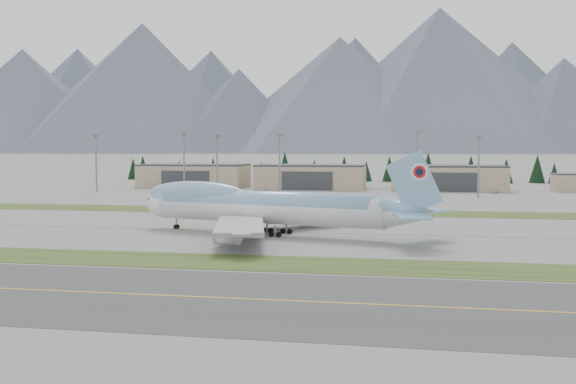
% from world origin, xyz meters
% --- Properties ---
extents(ground, '(7000.00, 7000.00, 0.00)m').
position_xyz_m(ground, '(0.00, 0.00, 0.00)').
color(ground, slate).
rests_on(ground, ground).
extents(grass_strip_near, '(400.00, 14.00, 0.08)m').
position_xyz_m(grass_strip_near, '(0.00, -38.00, 0.00)').
color(grass_strip_near, '#254117').
rests_on(grass_strip_near, ground).
extents(grass_strip_far, '(400.00, 18.00, 0.08)m').
position_xyz_m(grass_strip_far, '(0.00, 45.00, 0.00)').
color(grass_strip_far, '#254117').
rests_on(grass_strip_far, ground).
extents(asphalt_taxiway, '(400.00, 32.00, 0.04)m').
position_xyz_m(asphalt_taxiway, '(0.00, -62.00, 0.00)').
color(asphalt_taxiway, '#333333').
rests_on(asphalt_taxiway, ground).
extents(taxiway_line_main, '(400.00, 0.40, 0.02)m').
position_xyz_m(taxiway_line_main, '(0.00, 0.00, 0.00)').
color(taxiway_line_main, gold).
rests_on(taxiway_line_main, ground).
extents(taxiway_line_near, '(400.00, 0.40, 0.02)m').
position_xyz_m(taxiway_line_near, '(0.00, -62.00, 0.00)').
color(taxiway_line_near, gold).
rests_on(taxiway_line_near, ground).
extents(boeing_747_freighter, '(68.07, 56.80, 17.90)m').
position_xyz_m(boeing_747_freighter, '(-2.97, -4.71, 5.90)').
color(boeing_747_freighter, white).
rests_on(boeing_747_freighter, ground).
extents(hangar_left, '(48.00, 26.60, 10.80)m').
position_xyz_m(hangar_left, '(-70.00, 149.90, 5.39)').
color(hangar_left, tan).
rests_on(hangar_left, ground).
extents(hangar_center, '(48.00, 26.60, 10.80)m').
position_xyz_m(hangar_center, '(-15.00, 149.90, 5.39)').
color(hangar_center, tan).
rests_on(hangar_center, ground).
extents(hangar_right, '(48.00, 26.60, 10.80)m').
position_xyz_m(hangar_right, '(45.00, 149.90, 5.39)').
color(hangar_right, tan).
rests_on(hangar_right, ground).
extents(control_shed, '(14.00, 12.00, 7.60)m').
position_xyz_m(control_shed, '(95.00, 148.00, 3.80)').
color(control_shed, tan).
rests_on(control_shed, ground).
extents(floodlight_masts, '(156.13, 9.26, 24.65)m').
position_xyz_m(floodlight_masts, '(-24.69, 110.57, 16.46)').
color(floodlight_masts, slate).
rests_on(floodlight_masts, ground).
extents(service_vehicle_a, '(3.00, 3.53, 1.14)m').
position_xyz_m(service_vehicle_a, '(-32.95, 131.54, 0.00)').
color(service_vehicle_a, silver).
rests_on(service_vehicle_a, ground).
extents(service_vehicle_b, '(3.48, 2.11, 1.08)m').
position_xyz_m(service_vehicle_b, '(26.44, 123.88, 0.00)').
color(service_vehicle_b, '#AF8D2B').
rests_on(service_vehicle_b, ground).
extents(service_vehicle_c, '(3.44, 4.91, 1.32)m').
position_xyz_m(service_vehicle_c, '(62.71, 132.24, 0.00)').
color(service_vehicle_c, '#BABABF').
rests_on(service_vehicle_c, ground).
extents(conifer_belt, '(267.89, 14.40, 16.86)m').
position_xyz_m(conifer_belt, '(16.44, 211.68, 7.05)').
color(conifer_belt, black).
rests_on(conifer_belt, ground).
extents(mountain_ridge_front, '(4280.77, 1250.41, 520.88)m').
position_xyz_m(mountain_ridge_front, '(32.76, 2189.92, 231.95)').
color(mountain_ridge_front, '#464C5D').
rests_on(mountain_ridge_front, ground).
extents(mountain_ridge_rear, '(4524.38, 1076.90, 538.45)m').
position_xyz_m(mountain_ridge_rear, '(164.24, 2900.00, 266.79)').
color(mountain_ridge_rear, '#464C5D').
rests_on(mountain_ridge_rear, ground).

